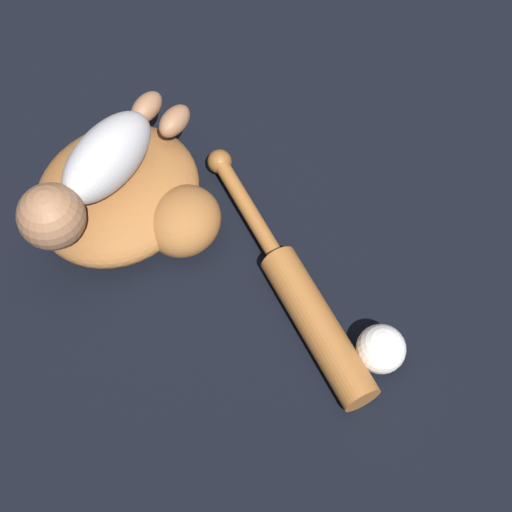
{
  "coord_description": "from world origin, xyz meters",
  "views": [
    {
      "loc": [
        0.49,
        0.47,
        1.01
      ],
      "look_at": [
        0.0,
        0.22,
        0.07
      ],
      "focal_mm": 50.0,
      "sensor_mm": 36.0,
      "label": 1
    }
  ],
  "objects_px": {
    "baseball": "(381,349)",
    "baseball_bat": "(301,297)",
    "baby_figure": "(93,173)",
    "baseball_glove": "(129,197)"
  },
  "relations": [
    {
      "from": "baseball",
      "to": "baseball_bat",
      "type": "bearing_deg",
      "value": -101.35
    },
    {
      "from": "baby_figure",
      "to": "baseball_bat",
      "type": "relative_size",
      "value": 0.82
    },
    {
      "from": "baby_figure",
      "to": "baseball",
      "type": "relative_size",
      "value": 4.71
    },
    {
      "from": "baseball_glove",
      "to": "baseball_bat",
      "type": "bearing_deg",
      "value": 84.68
    },
    {
      "from": "baseball_glove",
      "to": "baby_figure",
      "type": "xyz_separation_m",
      "value": [
        0.04,
        -0.02,
        0.09
      ]
    },
    {
      "from": "baseball",
      "to": "baby_figure",
      "type": "bearing_deg",
      "value": -92.75
    },
    {
      "from": "baby_figure",
      "to": "baseball_bat",
      "type": "bearing_deg",
      "value": 90.81
    },
    {
      "from": "baseball_bat",
      "to": "baseball",
      "type": "xyz_separation_m",
      "value": [
        0.03,
        0.14,
        0.01
      ]
    },
    {
      "from": "baseball_bat",
      "to": "baby_figure",
      "type": "bearing_deg",
      "value": -89.19
    },
    {
      "from": "baseball_bat",
      "to": "baseball",
      "type": "height_order",
      "value": "baseball"
    }
  ]
}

